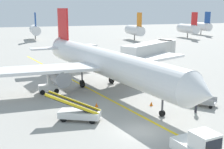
{
  "coord_description": "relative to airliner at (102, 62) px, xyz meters",
  "views": [
    {
      "loc": [
        -9.82,
        -21.3,
        10.12
      ],
      "look_at": [
        1.26,
        10.9,
        2.5
      ],
      "focal_mm": 47.71,
      "sensor_mm": 36.0,
      "label": 1
    }
  ],
  "objects": [
    {
      "name": "belt_loader_forward_hold",
      "position": [
        -5.49,
        -10.28,
        -2.64
      ],
      "size": [
        5.0,
        3.47,
        2.59
      ],
      "color": "silver",
      "rests_on": "ground"
    },
    {
      "name": "taxi_line_yellow",
      "position": [
        0.11,
        -9.44,
        -3.41
      ],
      "size": [
        15.77,
        78.55,
        0.01
      ],
      "primitive_type": "cube",
      "rotation": [
        0.0,
        0.0,
        0.19
      ],
      "color": "yellow",
      "rests_on": "ground"
    },
    {
      "name": "jet_bridge",
      "position": [
        10.62,
        6.65,
        0.12
      ],
      "size": [
        11.99,
        9.28,
        4.85
      ],
      "color": "beige",
      "rests_on": "ground"
    },
    {
      "name": "distant_aircraft_mid_right",
      "position": [
        47.77,
        53.93,
        -0.2
      ],
      "size": [
        3.0,
        10.1,
        8.8
      ],
      "color": "silver",
      "rests_on": "ground"
    },
    {
      "name": "safety_cone_nose_right",
      "position": [
        2.75,
        -8.67,
        -3.2
      ],
      "size": [
        0.36,
        0.36,
        0.44
      ],
      "primitive_type": "cone",
      "color": "orange",
      "rests_on": "ground"
    },
    {
      "name": "baggage_tug_near_wing",
      "position": [
        -6.74,
        -0.14,
        -2.49
      ],
      "size": [
        2.41,
        1.34,
        2.1
      ],
      "color": "silver",
      "rests_on": "ground"
    },
    {
      "name": "distant_aircraft_far_left",
      "position": [
        -2.94,
        65.22,
        -0.2
      ],
      "size": [
        3.0,
        10.1,
        8.8
      ],
      "color": "silver",
      "rests_on": "ground"
    },
    {
      "name": "distant_aircraft_far_right",
      "position": [
        59.97,
        63.43,
        -0.2
      ],
      "size": [
        3.0,
        10.1,
        8.8
      ],
      "color": "silver",
      "rests_on": "ground"
    },
    {
      "name": "safety_cone_nose_left",
      "position": [
        -2.86,
        -7.15,
        -3.2
      ],
      "size": [
        0.36,
        0.36,
        0.44
      ],
      "primitive_type": "cone",
      "color": "orange",
      "rests_on": "ground"
    },
    {
      "name": "ground_plane",
      "position": [
        -1.16,
        -14.44,
        -3.42
      ],
      "size": [
        300.0,
        300.0,
        0.0
      ],
      "primitive_type": "plane",
      "color": "#9E9B93"
    },
    {
      "name": "pushback_tug",
      "position": [
        0.59,
        -20.23,
        -2.42
      ],
      "size": [
        2.37,
        3.83,
        2.2
      ],
      "color": "silver",
      "rests_on": "ground"
    },
    {
      "name": "baggage_cart_loaded",
      "position": [
        7.85,
        -10.33,
        -2.95
      ],
      "size": [
        3.06,
        3.38,
        0.94
      ],
      "color": "#A5A5A8",
      "rests_on": "ground"
    },
    {
      "name": "airliner",
      "position": [
        0.0,
        0.0,
        0.0
      ],
      "size": [
        28.07,
        35.15,
        10.1
      ],
      "color": "white",
      "rests_on": "ground"
    },
    {
      "name": "distant_aircraft_mid_left",
      "position": [
        27.28,
        52.93,
        -0.2
      ],
      "size": [
        3.0,
        10.1,
        8.8
      ],
      "color": "silver",
      "rests_on": "ground"
    },
    {
      "name": "ground_crew_marshaller",
      "position": [
        5.95,
        -12.02,
        -2.51
      ],
      "size": [
        0.36,
        0.24,
        1.7
      ],
      "color": "#26262D",
      "rests_on": "ground"
    }
  ]
}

